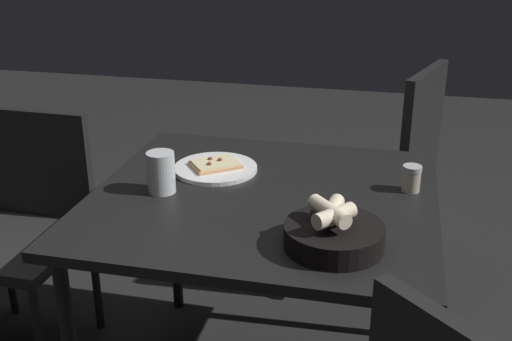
% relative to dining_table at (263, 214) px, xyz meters
% --- Properties ---
extents(dining_table, '(0.94, 1.01, 0.73)m').
position_rel_dining_table_xyz_m(dining_table, '(0.00, 0.00, 0.00)').
color(dining_table, black).
rests_on(dining_table, ground).
extents(pizza_plate, '(0.27, 0.27, 0.04)m').
position_rel_dining_table_xyz_m(pizza_plate, '(-0.15, -0.19, 0.07)').
color(pizza_plate, white).
rests_on(pizza_plate, dining_table).
extents(bread_basket, '(0.25, 0.25, 0.12)m').
position_rel_dining_table_xyz_m(bread_basket, '(0.27, 0.24, 0.10)').
color(bread_basket, black).
rests_on(bread_basket, dining_table).
extents(beer_glass, '(0.08, 0.08, 0.12)m').
position_rel_dining_table_xyz_m(beer_glass, '(0.05, -0.30, 0.12)').
color(beer_glass, silver).
rests_on(beer_glass, dining_table).
extents(pepper_shaker, '(0.06, 0.06, 0.08)m').
position_rel_dining_table_xyz_m(pepper_shaker, '(-0.13, 0.42, 0.10)').
color(pepper_shaker, '#BFB299').
rests_on(pepper_shaker, dining_table).
extents(chair_far, '(0.56, 0.56, 0.95)m').
position_rel_dining_table_xyz_m(chair_far, '(-0.81, 0.36, -0.14)').
color(chair_far, black).
rests_on(chair_far, ground).
extents(chair_spare, '(0.45, 0.45, 0.86)m').
position_rel_dining_table_xyz_m(chair_spare, '(-0.10, -0.89, -0.16)').
color(chair_spare, black).
rests_on(chair_spare, ground).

